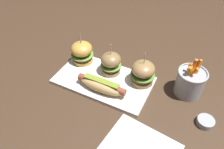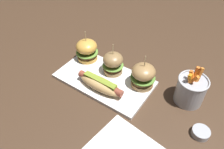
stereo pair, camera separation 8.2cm
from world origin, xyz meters
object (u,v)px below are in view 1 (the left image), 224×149
Objects in this scene: platter_main at (104,80)px; slider_left at (82,52)px; sauce_ramekin at (205,122)px; slider_center at (111,63)px; slider_right at (143,73)px; hot_dog at (102,85)px; fries_bucket at (190,82)px.

slider_left is at bearing 155.87° from platter_main.
slider_center is at bearing 168.76° from sauce_ramekin.
slider_right is at bearing 0.62° from slider_center.
hot_dog is at bearing -81.74° from slider_center.
platter_main is 0.07m from slider_center.
slider_center is at bearing -172.64° from fries_bucket.
slider_right is at bearing 21.24° from platter_main.
slider_left is 0.27m from slider_right.
slider_center is 2.39× the size of sauce_ramekin.
hot_dog is (0.02, -0.05, 0.03)m from platter_main.
slider_right is 2.47× the size of sauce_ramekin.
fries_bucket reaches higher than slider_left.
slider_left is at bearing 143.84° from hot_dog.
slider_left is at bearing 178.80° from slider_right.
slider_center is at bearing -179.38° from slider_right.
platter_main is 0.40m from sauce_ramekin.
platter_main is 0.16m from slider_right.
platter_main is at bearing -24.13° from slider_left.
slider_left is 0.14m from slider_center.
fries_bucket is at bearing 7.36° from slider_center.
slider_center is at bearing -2.94° from slider_left.
fries_bucket is (0.31, 0.09, 0.05)m from platter_main.
sauce_ramekin is (0.37, 0.03, -0.03)m from hot_dog.
hot_dog is 1.41× the size of slider_left.
slider_left is 0.98× the size of slider_right.
platter_main is 0.16m from slider_left.
fries_bucket is (0.29, 0.15, 0.02)m from hot_dog.
slider_left is at bearing -175.87° from fries_bucket.
slider_center reaches higher than hot_dog.
slider_right is (0.13, 0.00, 0.00)m from slider_center.
hot_dog reaches higher than sauce_ramekin.
sauce_ramekin is (0.25, -0.08, -0.05)m from slider_right.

